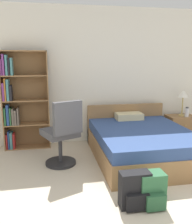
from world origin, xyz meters
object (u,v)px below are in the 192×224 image
(nightstand, at_px, (180,128))
(backpack_green, at_px, (151,190))
(bookshelf, at_px, (20,101))
(table_lamp, at_px, (183,95))
(bed, at_px, (141,142))
(backpack_black, at_px, (135,191))
(water_bottle, at_px, (187,112))
(office_chair, at_px, (63,134))

(nightstand, bearing_deg, backpack_green, -125.70)
(bookshelf, height_order, nightstand, bookshelf)
(bookshelf, bearing_deg, table_lamp, -1.82)
(bed, distance_m, backpack_black, 1.50)
(backpack_black, bearing_deg, bed, 67.02)
(water_bottle, height_order, backpack_green, water_bottle)
(nightstand, height_order, table_lamp, table_lamp)
(office_chair, xyz_separation_m, nightstand, (2.45, 0.88, -0.26))
(backpack_green, bearing_deg, water_bottle, 51.86)
(bookshelf, distance_m, water_bottle, 3.23)
(nightstand, distance_m, backpack_black, 2.75)
(water_bottle, bearing_deg, office_chair, -162.75)
(bookshelf, xyz_separation_m, water_bottle, (3.21, -0.19, -0.29))
(bed, relative_size, backpack_black, 4.63)
(nightstand, bearing_deg, office_chair, -160.29)
(office_chair, distance_m, backpack_green, 1.59)
(bed, bearing_deg, table_lamp, 33.07)
(nightstand, bearing_deg, backpack_black, -129.02)
(nightstand, distance_m, backpack_green, 2.63)
(backpack_black, bearing_deg, bookshelf, 122.45)
(office_chair, height_order, backpack_black, office_chair)
(water_bottle, xyz_separation_m, backpack_black, (-1.80, -2.04, -0.40))
(table_lamp, distance_m, backpack_green, 2.74)
(bookshelf, relative_size, office_chair, 1.70)
(nightstand, bearing_deg, bookshelf, 178.25)
(office_chair, relative_size, nightstand, 1.91)
(bookshelf, distance_m, nightstand, 3.21)
(backpack_black, xyz_separation_m, backpack_green, (0.19, -0.00, -0.01))
(office_chair, xyz_separation_m, backpack_green, (0.91, -1.26, -0.33))
(office_chair, height_order, nightstand, office_chair)
(bed, relative_size, water_bottle, 9.92)
(bed, distance_m, nightstand, 1.37)
(bookshelf, bearing_deg, nightstand, -1.75)
(backpack_black, bearing_deg, backpack_green, -0.79)
(water_bottle, bearing_deg, table_lamp, 120.27)
(bookshelf, height_order, table_lamp, bookshelf)
(bed, bearing_deg, backpack_green, -105.78)
(water_bottle, relative_size, backpack_green, 0.50)
(nightstand, bearing_deg, table_lamp, -17.77)
(office_chair, bearing_deg, backpack_green, -54.11)
(nightstand, distance_m, water_bottle, 0.36)
(bookshelf, relative_size, backpack_green, 4.55)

